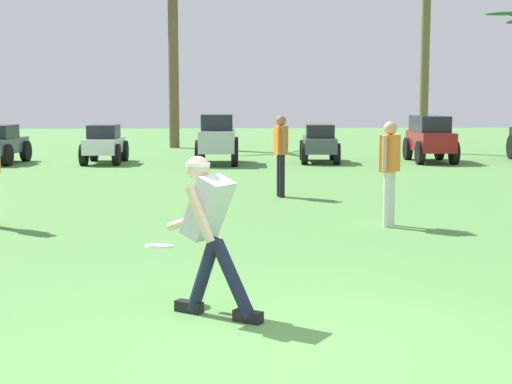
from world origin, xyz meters
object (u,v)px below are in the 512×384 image
object	(u,v)px
parked_car_slot_a	(0,144)
parked_car_slot_c	(217,138)
frisbee_thrower	(209,227)
parked_car_slot_e	(430,137)
frisbee_in_flight	(159,246)
teammate_deep	(281,148)
parked_car_slot_d	(319,143)
palm_tree_far_left	(173,49)
parked_car_slot_b	(104,143)
palm_tree_left_of_centre	(426,41)
teammate_near_sideline	(390,163)

from	to	relation	value
parked_car_slot_a	parked_car_slot_c	world-z (taller)	parked_car_slot_c
frisbee_thrower	parked_car_slot_e	distance (m)	16.94
frisbee_in_flight	parked_car_slot_e	world-z (taller)	parked_car_slot_e
teammate_deep	parked_car_slot_c	size ratio (longest dim) A/B	0.65
teammate_deep	parked_car_slot_c	bearing A→B (deg)	98.82
parked_car_slot_d	palm_tree_far_left	world-z (taller)	palm_tree_far_left
parked_car_slot_b	frisbee_in_flight	bearing A→B (deg)	-80.60
parked_car_slot_e	parked_car_slot_d	bearing A→B (deg)	179.55
frisbee_thrower	parked_car_slot_c	bearing A→B (deg)	89.13
parked_car_slot_a	palm_tree_far_left	size ratio (longest dim) A/B	0.36
parked_car_slot_b	palm_tree_left_of_centre	distance (m)	11.36
teammate_near_sideline	palm_tree_far_left	distance (m)	18.32
teammate_deep	parked_car_slot_a	xyz separation A→B (m)	(-7.28, 7.74, -0.38)
frisbee_in_flight	parked_car_slot_d	xyz separation A→B (m)	(3.65, 15.15, 0.04)
teammate_near_sideline	teammate_deep	xyz separation A→B (m)	(-1.30, 3.46, 0.00)
teammate_deep	palm_tree_far_left	distance (m)	14.71
teammate_near_sideline	teammate_deep	distance (m)	3.69
teammate_near_sideline	palm_tree_far_left	size ratio (longest dim) A/B	0.25
palm_tree_far_left	parked_car_slot_c	bearing A→B (deg)	-77.47
frisbee_in_flight	palm_tree_left_of_centre	distance (m)	20.71
parked_car_slot_a	palm_tree_far_left	bearing A→B (deg)	54.60
frisbee_in_flight	teammate_deep	xyz separation A→B (m)	(1.83, 7.51, 0.42)
parked_car_slot_a	teammate_deep	bearing A→B (deg)	-46.74
parked_car_slot_e	palm_tree_left_of_centre	world-z (taller)	palm_tree_left_of_centre
teammate_deep	parked_car_slot_b	xyz separation A→B (m)	(-4.35, 7.70, -0.38)
parked_car_slot_a	palm_tree_far_left	world-z (taller)	palm_tree_far_left
teammate_near_sideline	parked_car_slot_c	world-z (taller)	teammate_near_sideline
parked_car_slot_a	parked_car_slot_d	distance (m)	9.09
palm_tree_far_left	frisbee_thrower	bearing A→B (deg)	-86.65
parked_car_slot_d	palm_tree_far_left	distance (m)	8.53
parked_car_slot_d	palm_tree_left_of_centre	distance (m)	6.41
palm_tree_left_of_centre	palm_tree_far_left	bearing A→B (deg)	161.98
teammate_deep	parked_car_slot_c	xyz separation A→B (m)	(-1.13, 7.31, -0.20)
parked_car_slot_b	palm_tree_far_left	xyz separation A→B (m)	(1.68, 6.52, 3.05)
parked_car_slot_e	palm_tree_left_of_centre	xyz separation A→B (m)	(0.85, 3.82, 3.00)
teammate_deep	palm_tree_left_of_centre	xyz separation A→B (m)	(5.90, 11.43, 2.78)
parked_car_slot_b	parked_car_slot_d	distance (m)	6.17
teammate_near_sideline	frisbee_thrower	bearing A→B (deg)	-120.06
palm_tree_far_left	parked_car_slot_b	bearing A→B (deg)	-104.48
parked_car_slot_a	teammate_near_sideline	bearing A→B (deg)	-52.53
frisbee_thrower	parked_car_slot_c	size ratio (longest dim) A/B	0.59
palm_tree_left_of_centre	parked_car_slot_a	bearing A→B (deg)	-164.32
parked_car_slot_c	parked_car_slot_d	bearing A→B (deg)	6.48
frisbee_in_flight	palm_tree_left_of_centre	world-z (taller)	palm_tree_left_of_centre
teammate_near_sideline	frisbee_in_flight	bearing A→B (deg)	-127.71
frisbee_thrower	parked_car_slot_b	bearing A→B (deg)	100.73
parked_car_slot_b	parked_car_slot_e	distance (m)	9.41
frisbee_in_flight	parked_car_slot_b	bearing A→B (deg)	99.40
parked_car_slot_b	palm_tree_left_of_centre	bearing A→B (deg)	20.00
teammate_deep	parked_car_slot_e	size ratio (longest dim) A/B	0.64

